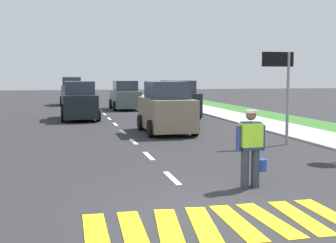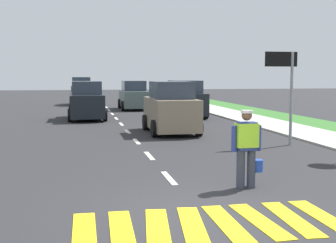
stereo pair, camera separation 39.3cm
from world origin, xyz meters
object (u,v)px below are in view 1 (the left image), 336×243
object	(u,v)px
lane_direction_sign	(282,75)
road_worker	(251,144)
car_oncoming_third	(72,92)
car_oncoming_second	(80,102)
car_parked_far	(177,100)
car_outgoing_far	(125,96)
car_outgoing_ahead	(166,109)

from	to	relation	value
lane_direction_sign	road_worker	bearing A→B (deg)	-122.41
car_oncoming_third	car_oncoming_second	xyz separation A→B (m)	(0.20, -12.68, -0.08)
lane_direction_sign	car_oncoming_third	bearing A→B (deg)	105.86
lane_direction_sign	car_oncoming_third	xyz separation A→B (m)	(-6.68, 23.52, -1.36)
car_parked_far	car_outgoing_far	size ratio (longest dim) A/B	1.04
car_outgoing_ahead	car_parked_far	bearing A→B (deg)	72.28
car_parked_far	lane_direction_sign	bearing A→B (deg)	-85.38
lane_direction_sign	car_oncoming_third	world-z (taller)	lane_direction_sign
car_outgoing_far	car_outgoing_ahead	bearing A→B (deg)	-90.16
car_outgoing_ahead	car_oncoming_second	bearing A→B (deg)	116.11
road_worker	car_parked_far	bearing A→B (deg)	81.30
road_worker	lane_direction_sign	world-z (taller)	lane_direction_sign
lane_direction_sign	car_outgoing_far	world-z (taller)	lane_direction_sign
road_worker	car_oncoming_third	distance (m)	29.09
car_oncoming_third	car_outgoing_far	size ratio (longest dim) A/B	0.93
car_oncoming_second	road_worker	bearing A→B (deg)	-79.33
road_worker	car_oncoming_third	world-z (taller)	car_oncoming_third
road_worker	car_outgoing_ahead	distance (m)	9.44
road_worker	car_oncoming_second	world-z (taller)	car_oncoming_second
car_outgoing_ahead	car_oncoming_second	world-z (taller)	car_outgoing_ahead
car_oncoming_third	car_outgoing_ahead	world-z (taller)	car_oncoming_third
car_outgoing_far	car_oncoming_second	size ratio (longest dim) A/B	0.95
road_worker	car_outgoing_far	xyz separation A→B (m)	(0.31, 22.79, 0.01)
car_oncoming_second	car_parked_far	bearing A→B (deg)	2.56
road_worker	lane_direction_sign	bearing A→B (deg)	57.59
car_oncoming_third	car_oncoming_second	size ratio (longest dim) A/B	0.88
car_oncoming_third	car_parked_far	xyz separation A→B (m)	(5.79, -12.43, -0.07)
lane_direction_sign	car_outgoing_ahead	world-z (taller)	lane_direction_sign
car_outgoing_far	car_oncoming_second	distance (m)	7.37
road_worker	car_oncoming_second	bearing A→B (deg)	100.67
car_outgoing_ahead	car_oncoming_second	distance (m)	7.57
road_worker	car_parked_far	size ratio (longest dim) A/B	0.39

